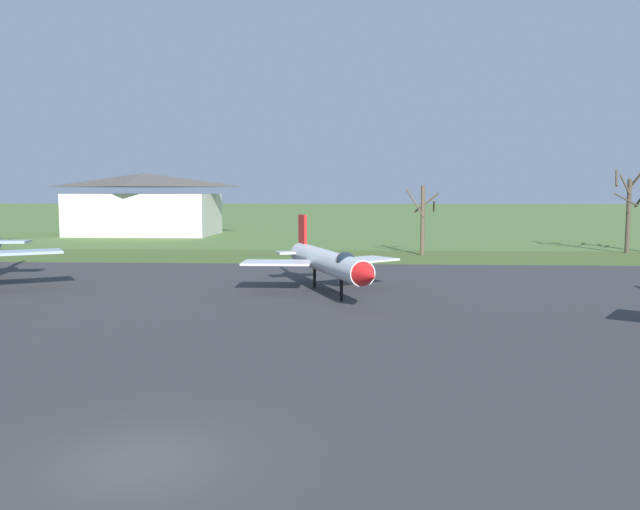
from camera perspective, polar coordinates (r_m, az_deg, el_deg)
ground_plane at (r=15.11m, az=-15.43°, el=-17.09°), size 600.00×600.00×0.00m
asphalt_apron at (r=28.60m, az=-6.12°, el=-6.08°), size 76.43×48.14×0.05m
grass_verge_strip at (r=58.17m, az=-1.33°, el=-0.13°), size 136.43×12.00×0.06m
jet_fighter_front_left at (r=36.28m, az=0.79°, el=-0.59°), size 8.99×12.94×4.32m
bare_tree_left_of_center at (r=59.64m, az=8.94°, el=3.25°), size 3.07×3.09×6.32m
bare_tree_center at (r=67.61m, az=25.23°, el=3.72°), size 2.77×3.10×7.88m
visitor_building at (r=90.79m, az=-14.98°, el=4.21°), size 19.40×12.26×8.24m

